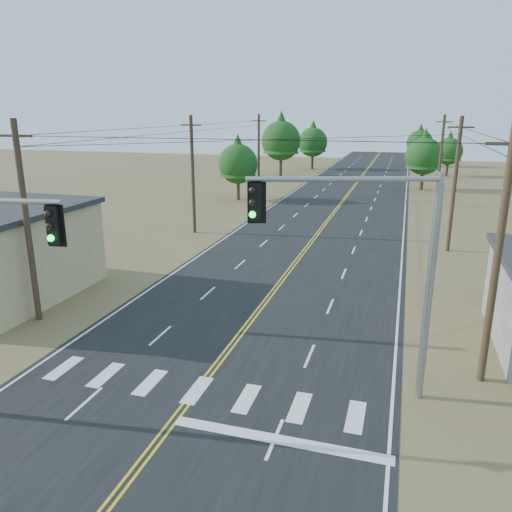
% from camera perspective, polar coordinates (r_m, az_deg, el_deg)
% --- Properties ---
extents(road, '(15.00, 200.00, 0.02)m').
position_cam_1_polar(road, '(39.54, 5.90, 1.04)').
color(road, black).
rests_on(road, ground).
extents(utility_pole_left_near, '(1.80, 0.30, 10.00)m').
position_cam_1_polar(utility_pole_left_near, '(26.74, -24.73, 3.56)').
color(utility_pole_left_near, '#4C3826').
rests_on(utility_pole_left_near, ground).
extents(utility_pole_left_mid, '(1.80, 0.30, 10.00)m').
position_cam_1_polar(utility_pole_left_mid, '(43.55, -7.24, 9.25)').
color(utility_pole_left_mid, '#4C3826').
rests_on(utility_pole_left_mid, ground).
extents(utility_pole_left_far, '(1.80, 0.30, 10.00)m').
position_cam_1_polar(utility_pole_left_far, '(62.27, 0.31, 11.43)').
color(utility_pole_left_far, '#4C3826').
rests_on(utility_pole_left_far, ground).
extents(utility_pole_right_near, '(1.80, 0.30, 10.00)m').
position_cam_1_polar(utility_pole_right_near, '(20.50, 25.87, -0.07)').
color(utility_pole_right_near, '#4C3826').
rests_on(utility_pole_right_near, ground).
extents(utility_pole_right_mid, '(1.80, 0.30, 10.00)m').
position_cam_1_polar(utility_pole_right_mid, '(40.02, 21.75, 7.63)').
color(utility_pole_right_mid, '#4C3826').
rests_on(utility_pole_right_mid, ground).
extents(utility_pole_right_far, '(1.80, 0.30, 10.00)m').
position_cam_1_polar(utility_pole_right_far, '(59.85, 20.31, 10.26)').
color(utility_pole_right_far, '#4C3826').
rests_on(utility_pole_right_far, ground).
extents(signal_mast_right, '(6.33, 2.24, 8.38)m').
position_cam_1_polar(signal_mast_right, '(17.62, 13.89, 0.41)').
color(signal_mast_right, gray).
rests_on(signal_mast_right, ground).
extents(tree_left_near, '(4.69, 4.69, 7.82)m').
position_cam_1_polar(tree_left_near, '(60.10, -2.08, 10.93)').
color(tree_left_near, '#3F2D1E').
rests_on(tree_left_near, ground).
extents(tree_left_mid, '(6.28, 6.28, 10.46)m').
position_cam_1_polar(tree_left_mid, '(82.42, 2.88, 13.47)').
color(tree_left_mid, '#3F2D1E').
rests_on(tree_left_mid, ground).
extents(tree_left_far, '(5.31, 5.31, 8.85)m').
position_cam_1_polar(tree_left_far, '(94.08, 6.52, 13.12)').
color(tree_left_far, '#3F2D1E').
rests_on(tree_left_far, ground).
extents(tree_right_near, '(4.93, 4.93, 8.22)m').
position_cam_1_polar(tree_right_near, '(71.52, 18.68, 11.15)').
color(tree_right_near, '#3F2D1E').
rests_on(tree_right_near, ground).
extents(tree_right_mid, '(4.41, 4.41, 7.36)m').
position_cam_1_polar(tree_right_mid, '(88.59, 21.20, 11.38)').
color(tree_right_mid, '#3F2D1E').
rests_on(tree_right_mid, ground).
extents(tree_right_far, '(4.88, 4.88, 8.14)m').
position_cam_1_polar(tree_right_far, '(103.60, 18.22, 12.47)').
color(tree_right_far, '#3F2D1E').
rests_on(tree_right_far, ground).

